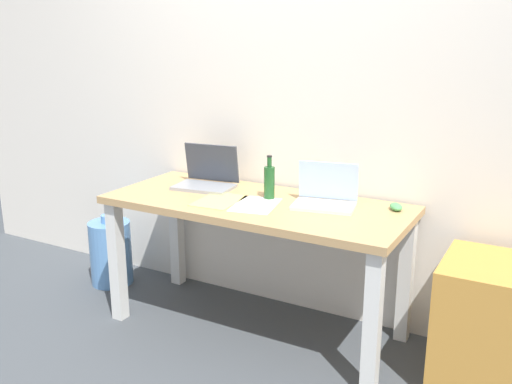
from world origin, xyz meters
TOP-DOWN VIEW (x-y plane):
  - ground_plane at (0.00, 0.00)m, footprint 8.00×8.00m
  - back_wall at (0.00, 0.40)m, footprint 5.20×0.08m
  - desk at (0.00, 0.00)m, footprint 1.61×0.68m
  - laptop_left at (-0.39, 0.12)m, footprint 0.36×0.28m
  - laptop_right at (0.35, 0.10)m, footprint 0.34×0.27m
  - beer_bottle at (0.04, 0.08)m, footprint 0.06×0.06m
  - computer_mouse at (0.69, 0.20)m, footprint 0.10×0.12m
  - paper_yellow_folder at (-0.17, -0.09)m, footprint 0.23×0.31m
  - paper_sheet_center at (0.03, -0.06)m, footprint 0.27×0.33m
  - water_cooler_jug at (-1.13, 0.07)m, footprint 0.27×0.27m
  - filing_cabinet at (1.17, 0.05)m, footprint 0.40×0.48m

SIDE VIEW (x-z plane):
  - ground_plane at x=0.00m, z-range 0.00..0.00m
  - water_cooler_jug at x=-1.13m, z-range -0.02..0.45m
  - filing_cabinet at x=1.17m, z-range 0.00..0.61m
  - desk at x=0.00m, z-range 0.26..1.01m
  - paper_yellow_folder at x=-0.17m, z-range 0.74..0.75m
  - paper_sheet_center at x=0.03m, z-range 0.74..0.75m
  - computer_mouse at x=0.69m, z-range 0.74..0.78m
  - laptop_right at x=0.35m, z-range 0.68..0.90m
  - laptop_left at x=-0.39m, z-range 0.68..0.92m
  - beer_bottle at x=0.04m, z-range 0.72..0.96m
  - back_wall at x=0.00m, z-range 0.00..2.60m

